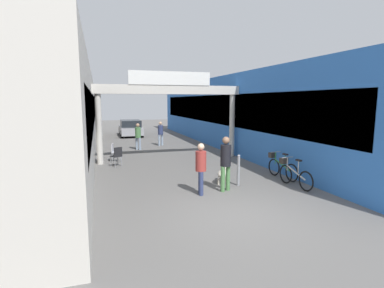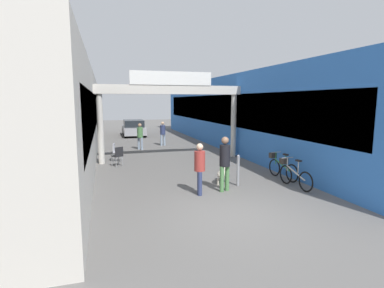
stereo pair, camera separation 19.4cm
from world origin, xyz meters
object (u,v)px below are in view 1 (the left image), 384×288
(bicycle_green_second, at_px, (281,167))
(pedestrian_elderly_walking, at_px, (161,132))
(pedestrian_with_dog, at_px, (226,160))
(pedestrian_carrying_crate, at_px, (138,135))
(bicycle_silver_nearest, at_px, (293,174))
(cafe_chair_aluminium_farther, at_px, (115,151))
(pedestrian_companion, at_px, (201,166))
(parked_car_silver, at_px, (131,128))
(bollard_post_metal, at_px, (238,170))
(dog_on_leash, at_px, (223,173))
(cafe_chair_black_nearer, at_px, (117,155))

(bicycle_green_second, bearing_deg, pedestrian_elderly_walking, 105.73)
(pedestrian_with_dog, xyz_separation_m, pedestrian_elderly_walking, (-0.00, 10.50, -0.14))
(pedestrian_elderly_walking, xyz_separation_m, bicycle_green_second, (2.70, -9.59, -0.46))
(pedestrian_with_dog, height_order, pedestrian_elderly_walking, pedestrian_with_dog)
(pedestrian_elderly_walking, bearing_deg, pedestrian_carrying_crate, -142.24)
(pedestrian_elderly_walking, bearing_deg, bicycle_silver_nearest, -77.05)
(bicycle_silver_nearest, distance_m, cafe_chair_aluminium_farther, 8.34)
(pedestrian_with_dog, distance_m, pedestrian_companion, 0.89)
(pedestrian_companion, height_order, parked_car_silver, pedestrian_companion)
(pedestrian_with_dog, distance_m, bollard_post_metal, 0.95)
(cafe_chair_aluminium_farther, bearing_deg, bollard_post_metal, -54.83)
(dog_on_leash, bearing_deg, pedestrian_carrying_crate, 103.08)
(bicycle_silver_nearest, bearing_deg, cafe_chair_aluminium_farther, 132.57)
(pedestrian_companion, bearing_deg, bicycle_green_second, 15.62)
(dog_on_leash, relative_size, parked_car_silver, 0.19)
(cafe_chair_black_nearer, xyz_separation_m, parked_car_silver, (1.85, 11.96, 0.10))
(dog_on_leash, relative_size, bicycle_green_second, 0.46)
(parked_car_silver, bearing_deg, cafe_chair_aluminium_farther, -99.91)
(pedestrian_companion, distance_m, bollard_post_metal, 1.70)
(pedestrian_companion, xyz_separation_m, bicycle_green_second, (3.58, 1.00, -0.49))
(pedestrian_elderly_walking, distance_m, bicycle_silver_nearest, 10.99)
(pedestrian_with_dog, height_order, pedestrian_companion, pedestrian_with_dog)
(bicycle_green_second, height_order, cafe_chair_black_nearer, bicycle_green_second)
(bicycle_green_second, bearing_deg, pedestrian_companion, -164.38)
(parked_car_silver, bearing_deg, bollard_post_metal, -83.07)
(pedestrian_elderly_walking, height_order, cafe_chair_aluminium_farther, pedestrian_elderly_walking)
(bicycle_silver_nearest, bearing_deg, bollard_post_metal, 159.96)
(pedestrian_companion, height_order, bicycle_silver_nearest, pedestrian_companion)
(cafe_chair_black_nearer, distance_m, parked_car_silver, 12.10)
(cafe_chair_black_nearer, bearing_deg, pedestrian_with_dog, -56.80)
(pedestrian_companion, height_order, bollard_post_metal, pedestrian_companion)
(bicycle_green_second, bearing_deg, cafe_chair_black_nearer, 146.32)
(pedestrian_elderly_walking, xyz_separation_m, bicycle_silver_nearest, (2.46, -10.70, -0.46))
(pedestrian_elderly_walking, xyz_separation_m, bollard_post_metal, (0.69, -10.06, -0.34))
(bicycle_green_second, relative_size, cafe_chair_aluminium_farther, 1.90)
(bollard_post_metal, bearing_deg, parked_car_silver, 96.93)
(pedestrian_elderly_walking, relative_size, bicycle_green_second, 0.93)
(pedestrian_with_dog, bearing_deg, pedestrian_companion, -174.25)
(bicycle_silver_nearest, height_order, cafe_chair_aluminium_farther, bicycle_silver_nearest)
(pedestrian_carrying_crate, xyz_separation_m, cafe_chair_aluminium_farther, (-1.55, -3.30, -0.36))
(pedestrian_carrying_crate, bearing_deg, bicycle_silver_nearest, -66.56)
(bicycle_green_second, distance_m, cafe_chair_black_nearer, 7.02)
(bicycle_green_second, relative_size, bollard_post_metal, 1.54)
(bicycle_green_second, height_order, cafe_chair_aluminium_farther, bicycle_green_second)
(bicycle_silver_nearest, relative_size, parked_car_silver, 0.42)
(dog_on_leash, xyz_separation_m, cafe_chair_aluminium_farther, (-3.48, 5.03, 0.18))
(dog_on_leash, bearing_deg, bicycle_green_second, -0.04)
(pedestrian_carrying_crate, bearing_deg, pedestrian_companion, -85.37)
(pedestrian_elderly_walking, distance_m, parked_car_silver, 6.39)
(bollard_post_metal, bearing_deg, cafe_chair_aluminium_farther, 125.17)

